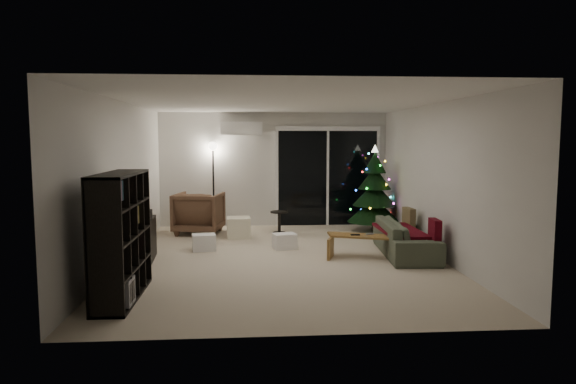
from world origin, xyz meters
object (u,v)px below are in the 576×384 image
object	(u,v)px
bookshelf	(105,236)
armchair	(199,213)
christmas_tree	(375,188)
media_cabinet	(140,241)
coffee_table	(364,246)
sofa	(406,238)

from	to	relation	value
bookshelf	armchair	world-z (taller)	bookshelf
bookshelf	christmas_tree	xyz separation A→B (m)	(4.30, 4.24, 0.14)
media_cabinet	coffee_table	world-z (taller)	media_cabinet
bookshelf	sofa	world-z (taller)	bookshelf
sofa	christmas_tree	distance (m)	2.28
bookshelf	media_cabinet	xyz separation A→B (m)	(0.00, 1.87, -0.43)
media_cabinet	armchair	size ratio (longest dim) A/B	1.14
bookshelf	sofa	distance (m)	4.78
armchair	christmas_tree	xyz separation A→B (m)	(3.62, -0.03, 0.48)
christmas_tree	armchair	bearing A→B (deg)	179.50
armchair	bookshelf	bearing A→B (deg)	91.06
armchair	coffee_table	bearing A→B (deg)	150.64
coffee_table	christmas_tree	xyz separation A→B (m)	(0.73, 2.35, 0.72)
armchair	sofa	distance (m)	4.25
media_cabinet	sofa	world-z (taller)	media_cabinet
media_cabinet	christmas_tree	size ratio (longest dim) A/B	0.59
armchair	coffee_table	world-z (taller)	armchair
armchair	christmas_tree	bearing A→B (deg)	-170.36
media_cabinet	coffee_table	distance (m)	3.57
armchair	christmas_tree	distance (m)	3.65
media_cabinet	armchair	xyz separation A→B (m)	(0.68, 2.39, 0.09)
bookshelf	coffee_table	world-z (taller)	bookshelf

